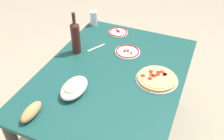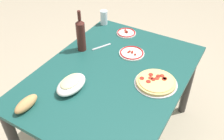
% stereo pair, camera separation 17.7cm
% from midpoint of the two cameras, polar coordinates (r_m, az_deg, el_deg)
% --- Properties ---
extents(ground_plane, '(8.00, 8.00, 0.00)m').
position_cam_midpoint_polar(ground_plane, '(2.32, -2.26, -14.86)').
color(ground_plane, tan).
rests_on(ground_plane, ground).
extents(dining_table, '(1.35, 0.99, 0.72)m').
position_cam_midpoint_polar(dining_table, '(1.86, -2.73, -3.41)').
color(dining_table, '#194C47').
rests_on(dining_table, ground).
extents(pepperoni_pizza, '(0.29, 0.29, 0.03)m').
position_cam_midpoint_polar(pepperoni_pizza, '(1.74, 7.26, -2.00)').
color(pepperoni_pizza, '#B7B7BC').
rests_on(pepperoni_pizza, dining_table).
extents(baked_pasta_dish, '(0.24, 0.15, 0.08)m').
position_cam_midpoint_polar(baked_pasta_dish, '(1.65, -11.63, -3.94)').
color(baked_pasta_dish, white).
rests_on(baked_pasta_dish, dining_table).
extents(wine_bottle, '(0.07, 0.07, 0.33)m').
position_cam_midpoint_polar(wine_bottle, '(1.96, -10.82, 7.31)').
color(wine_bottle, '#471E19').
rests_on(wine_bottle, dining_table).
extents(water_glass, '(0.07, 0.07, 0.13)m').
position_cam_midpoint_polar(water_glass, '(2.37, -6.33, 11.47)').
color(water_glass, silver).
rests_on(water_glass, dining_table).
extents(side_plate_near, '(0.17, 0.17, 0.02)m').
position_cam_midpoint_polar(side_plate_near, '(2.25, -0.88, 8.47)').
color(side_plate_near, white).
rests_on(side_plate_near, dining_table).
extents(side_plate_far, '(0.20, 0.20, 0.02)m').
position_cam_midpoint_polar(side_plate_far, '(1.99, 0.99, 4.06)').
color(side_plate_far, white).
rests_on(side_plate_far, dining_table).
extents(bread_loaf, '(0.17, 0.07, 0.07)m').
position_cam_midpoint_polar(bread_loaf, '(1.58, -20.91, -8.94)').
color(bread_loaf, tan).
rests_on(bread_loaf, dining_table).
extents(fork_right, '(0.16, 0.10, 0.00)m').
position_cam_midpoint_polar(fork_right, '(2.06, -6.04, 4.95)').
color(fork_right, '#B7B7BC').
rests_on(fork_right, dining_table).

